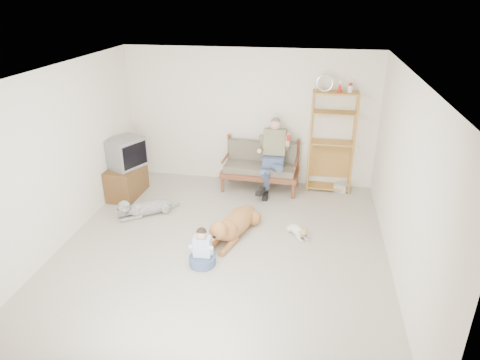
% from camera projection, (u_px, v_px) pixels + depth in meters
% --- Properties ---
extents(floor, '(5.50, 5.50, 0.00)m').
position_uv_depth(floor, '(222.00, 250.00, 6.61)').
color(floor, beige).
rests_on(floor, ground).
extents(ceiling, '(5.50, 5.50, 0.00)m').
position_uv_depth(ceiling, '(218.00, 73.00, 5.50)').
color(ceiling, white).
rests_on(ceiling, ground).
extents(wall_back, '(5.00, 0.00, 5.00)m').
position_uv_depth(wall_back, '(250.00, 117.00, 8.53)').
color(wall_back, white).
rests_on(wall_back, ground).
extents(wall_front, '(5.00, 0.00, 5.00)m').
position_uv_depth(wall_front, '(151.00, 295.00, 3.58)').
color(wall_front, white).
rests_on(wall_front, ground).
extents(wall_left, '(0.00, 5.50, 5.50)m').
position_uv_depth(wall_left, '(58.00, 159.00, 6.45)').
color(wall_left, white).
rests_on(wall_left, ground).
extents(wall_right, '(0.00, 5.50, 5.50)m').
position_uv_depth(wall_right, '(404.00, 182.00, 5.67)').
color(wall_right, white).
rests_on(wall_right, ground).
extents(loveseat, '(1.53, 0.76, 0.95)m').
position_uv_depth(loveseat, '(261.00, 165.00, 8.51)').
color(loveseat, brown).
rests_on(loveseat, ground).
extents(man, '(0.56, 0.80, 1.30)m').
position_uv_depth(man, '(272.00, 161.00, 8.20)').
color(man, '#485F84').
rests_on(man, loveseat).
extents(etagere, '(0.88, 0.38, 2.28)m').
position_uv_depth(etagere, '(332.00, 141.00, 8.23)').
color(etagere, '#AF8137').
rests_on(etagere, ground).
extents(book_stack, '(0.29, 0.25, 0.16)m').
position_uv_depth(book_stack, '(341.00, 188.00, 8.51)').
color(book_stack, beige).
rests_on(book_stack, ground).
extents(tv_stand, '(0.54, 0.92, 0.60)m').
position_uv_depth(tv_stand, '(126.00, 181.00, 8.27)').
color(tv_stand, brown).
rests_on(tv_stand, ground).
extents(crt_tv, '(0.76, 0.82, 0.55)m').
position_uv_depth(crt_tv, '(125.00, 153.00, 8.06)').
color(crt_tv, slate).
rests_on(crt_tv, tv_stand).
extents(wall_outlet, '(0.12, 0.02, 0.08)m').
position_uv_depth(wall_outlet, '(191.00, 163.00, 9.14)').
color(wall_outlet, white).
rests_on(wall_outlet, ground).
extents(golden_retriever, '(0.71, 1.59, 0.49)m').
position_uv_depth(golden_retriever, '(233.00, 225.00, 6.92)').
color(golden_retriever, '#A66D39').
rests_on(golden_retriever, ground).
extents(shaggy_dog, '(0.98, 0.81, 0.36)m').
position_uv_depth(shaggy_dog, '(145.00, 208.00, 7.58)').
color(shaggy_dog, silver).
rests_on(shaggy_dog, ground).
extents(terrier, '(0.38, 0.50, 0.22)m').
position_uv_depth(terrier, '(299.00, 231.00, 6.95)').
color(terrier, white).
rests_on(terrier, ground).
extents(child, '(0.39, 0.39, 0.61)m').
position_uv_depth(child, '(202.00, 251.00, 6.19)').
color(child, '#485F84').
rests_on(child, ground).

